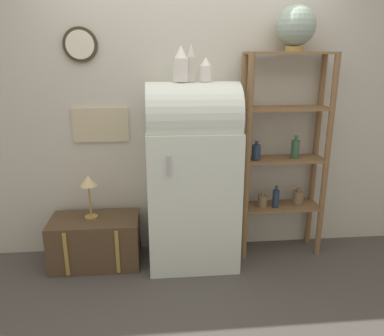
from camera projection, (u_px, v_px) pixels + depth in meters
name	position (u px, v px, depth m)	size (l,w,h in m)	color
ground_plane	(196.00, 276.00, 3.12)	(12.00, 12.00, 0.00)	#4C4742
wall_back	(189.00, 105.00, 3.28)	(7.00, 0.09, 2.70)	beige
refrigerator	(193.00, 175.00, 3.15)	(0.75, 0.59, 1.57)	silver
suitcase_trunk	(96.00, 241.00, 3.27)	(0.75, 0.43, 0.43)	brown
shelf_unit	(283.00, 151.00, 3.28)	(0.74, 0.29, 1.80)	olive
globe	(296.00, 26.00, 2.98)	(0.32, 0.32, 0.36)	#AD8942
vase_left	(181.00, 65.00, 2.87)	(0.12, 0.12, 0.27)	white
vase_center	(191.00, 64.00, 2.88)	(0.08, 0.08, 0.28)	beige
vase_right	(206.00, 70.00, 2.91)	(0.10, 0.10, 0.19)	white
desk_lamp	(89.00, 185.00, 3.14)	(0.14, 0.14, 0.38)	#AD8942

